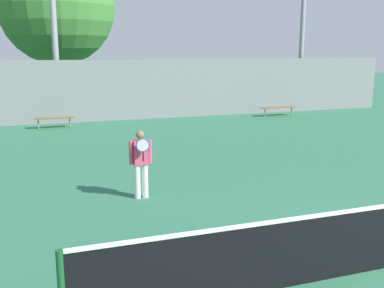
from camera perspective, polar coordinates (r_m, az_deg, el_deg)
tennis_player at (r=10.30m, az=-6.52°, el=-2.16°), size 0.53×0.40×1.58m
bench_courtside_far at (r=20.51m, az=-17.12°, el=3.11°), size 1.65×0.40×0.47m
bench_adjacent_court at (r=23.67m, az=10.93°, el=4.54°), size 1.95×0.40×0.47m
back_fence at (r=22.40m, az=-5.06°, el=6.94°), size 26.92×0.06×2.91m
tree_green_tall at (r=27.72m, az=-16.78°, el=16.33°), size 6.53×6.53×9.03m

